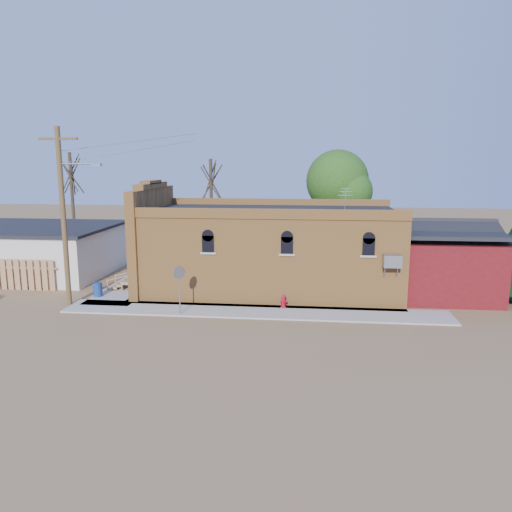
# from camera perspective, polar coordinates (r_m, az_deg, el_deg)

# --- Properties ---
(ground) EXTENTS (120.00, 120.00, 0.00)m
(ground) POSITION_cam_1_polar(r_m,az_deg,el_deg) (24.05, -3.97, -6.96)
(ground) COLOR olive
(ground) RESTS_ON ground
(sidewalk_south) EXTENTS (19.00, 2.20, 0.08)m
(sidewalk_south) POSITION_cam_1_polar(r_m,az_deg,el_deg) (24.68, -0.15, -6.37)
(sidewalk_south) COLOR #9E9991
(sidewalk_south) RESTS_ON ground
(sidewalk_west) EXTENTS (2.60, 10.00, 0.08)m
(sidewalk_west) POSITION_cam_1_polar(r_m,az_deg,el_deg) (31.23, -13.48, -3.01)
(sidewalk_west) COLOR #9E9991
(sidewalk_west) RESTS_ON ground
(brick_bar) EXTENTS (16.40, 7.97, 6.30)m
(brick_bar) POSITION_cam_1_polar(r_m,az_deg,el_deg) (28.58, 1.15, 0.74)
(brick_bar) COLOR #C9853D
(brick_bar) RESTS_ON ground
(red_shed) EXTENTS (5.40, 6.40, 4.30)m
(red_shed) POSITION_cam_1_polar(r_m,az_deg,el_deg) (29.44, 20.63, 0.20)
(red_shed) COLOR #580F13
(red_shed) RESTS_ON ground
(wood_fence) EXTENTS (5.20, 0.10, 1.80)m
(wood_fence) POSITION_cam_1_polar(r_m,az_deg,el_deg) (31.95, -25.94, -1.92)
(wood_fence) COLOR #A9724C
(wood_fence) RESTS_ON ground
(utility_pole) EXTENTS (3.12, 0.26, 9.00)m
(utility_pole) POSITION_cam_1_polar(r_m,az_deg,el_deg) (26.83, -21.08, 4.61)
(utility_pole) COLOR #4A381D
(utility_pole) RESTS_ON ground
(tree_bare_near) EXTENTS (2.80, 2.80, 7.65)m
(tree_bare_near) POSITION_cam_1_polar(r_m,az_deg,el_deg) (36.27, -5.18, 8.58)
(tree_bare_near) COLOR #3F3224
(tree_bare_near) RESTS_ON ground
(tree_bare_far) EXTENTS (2.80, 2.80, 8.16)m
(tree_bare_far) POSITION_cam_1_polar(r_m,az_deg,el_deg) (40.79, -20.42, 8.75)
(tree_bare_far) COLOR #3F3224
(tree_bare_far) RESTS_ON ground
(tree_leafy) EXTENTS (4.40, 4.40, 8.15)m
(tree_leafy) POSITION_cam_1_polar(r_m,az_deg,el_deg) (36.12, 9.29, 8.43)
(tree_leafy) COLOR #3F3224
(tree_leafy) RESTS_ON ground
(fire_hydrant) EXTENTS (0.39, 0.38, 0.66)m
(fire_hydrant) POSITION_cam_1_polar(r_m,az_deg,el_deg) (25.17, 3.15, -5.18)
(fire_hydrant) COLOR #A2091F
(fire_hydrant) RESTS_ON sidewalk_south
(stop_sign) EXTENTS (0.47, 0.52, 2.37)m
(stop_sign) POSITION_cam_1_polar(r_m,az_deg,el_deg) (23.97, -8.77, -2.40)
(stop_sign) COLOR gray
(stop_sign) RESTS_ON sidewalk_south
(trash_barrel) EXTENTS (0.60, 0.60, 0.74)m
(trash_barrel) POSITION_cam_1_polar(r_m,az_deg,el_deg) (28.51, -17.64, -3.68)
(trash_barrel) COLOR navy
(trash_barrel) RESTS_ON sidewalk_west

